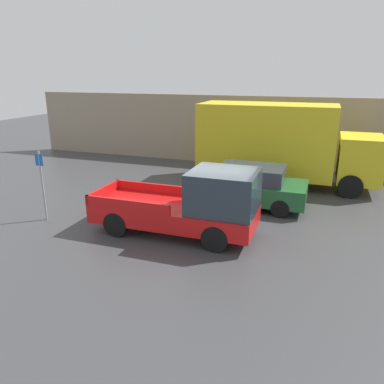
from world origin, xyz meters
name	(u,v)px	position (x,y,z in m)	size (l,w,h in m)	color
ground_plane	(212,226)	(0.00, 0.00, 0.00)	(60.00, 60.00, 0.00)	#3D3D3F
building_wall	(261,132)	(0.00, 9.17, 1.89)	(28.00, 0.15, 3.78)	gray
pickup_truck	(192,205)	(-0.42, -0.90, 1.01)	(5.23, 1.99, 2.20)	red
car	(249,186)	(0.72, 2.48, 0.80)	(4.42, 1.99, 1.59)	#1E592D
delivery_truck	(279,142)	(1.38, 5.93, 1.93)	(7.92, 2.55, 3.64)	gold
parking_sign	(42,182)	(-5.69, -1.39, 1.39)	(0.30, 0.07, 2.47)	gray
newspaper_box	(357,164)	(5.02, 8.84, 0.57)	(0.45, 0.40, 1.14)	gold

